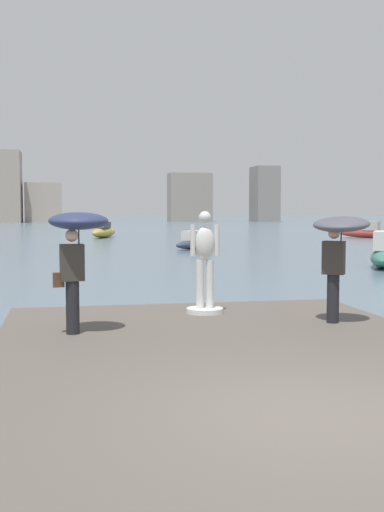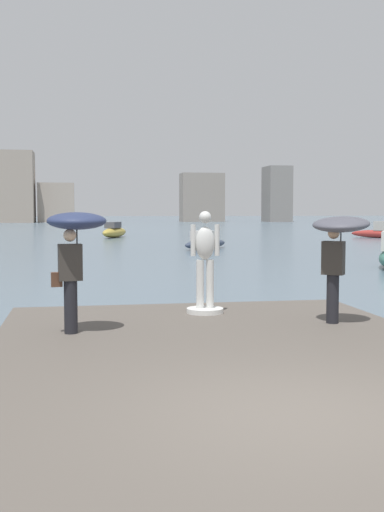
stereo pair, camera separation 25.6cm
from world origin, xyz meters
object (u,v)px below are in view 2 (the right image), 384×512
at_px(statue_white_figure, 205,269).
at_px(boat_leftward, 205,242).
at_px(boat_mid, 379,232).
at_px(boat_rightward, 114,231).
at_px(onlooker_left, 75,237).
at_px(onlooker_right, 339,238).

bearing_deg(statue_white_figure, boat_leftward, 78.84).
height_order(boat_mid, boat_rightward, boat_mid).
height_order(onlooker_left, boat_leftward, onlooker_left).
relative_size(onlooker_left, boat_rightward, 0.38).
distance_m(onlooker_left, onlooker_right, 4.64).
relative_size(statue_white_figure, onlooker_left, 1.00).
relative_size(boat_mid, boat_rightward, 0.83).
bearing_deg(onlooker_left, boat_leftward, 74.64).
xyz_separation_m(boat_mid, boat_leftward, (-17.93, -12.79, -0.06)).
xyz_separation_m(statue_white_figure, boat_rightward, (0.60, 44.14, -0.73)).
distance_m(boat_leftward, boat_rightward, 18.05).
height_order(onlooker_left, onlooker_right, onlooker_left).
bearing_deg(boat_rightward, statue_white_figure, -90.78).
distance_m(statue_white_figure, onlooker_right, 2.71).
bearing_deg(boat_leftward, onlooker_left, -105.36).
xyz_separation_m(onlooker_left, onlooker_right, (4.64, 0.09, -0.05)).
height_order(onlooker_left, boat_mid, onlooker_left).
relative_size(boat_mid, boat_leftward, 1.14).
bearing_deg(boat_rightward, boat_mid, -11.60).
distance_m(statue_white_figure, boat_rightward, 44.15).
bearing_deg(boat_mid, boat_rightward, 168.40).
height_order(statue_white_figure, boat_mid, statue_white_figure).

